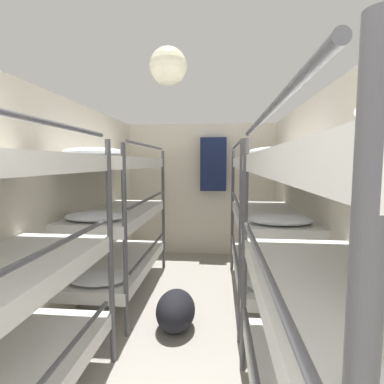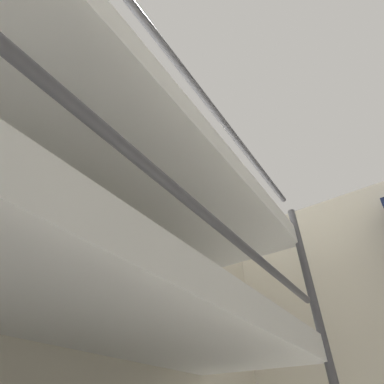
{
  "view_description": "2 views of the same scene",
  "coord_description": "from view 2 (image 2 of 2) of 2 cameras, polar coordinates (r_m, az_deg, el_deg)",
  "views": [
    {
      "loc": [
        0.34,
        0.18,
        1.63
      ],
      "look_at": [
        -0.08,
        4.58,
        1.19
      ],
      "focal_mm": 28.0,
      "sensor_mm": 36.0,
      "label": 1
    },
    {
      "loc": [
        -0.12,
        2.94,
        0.68
      ],
      "look_at": [
        -0.76,
        3.84,
        1.56
      ],
      "focal_mm": 28.0,
      "sensor_mm": 36.0,
      "label": 2
    }
  ],
  "objects": [
    {
      "name": "bunk_stack_left_far",
      "position": [
        1.09,
        -12.71,
        -20.37
      ],
      "size": [
        0.77,
        1.9,
        1.84
      ],
      "color": "#4C4C51",
      "rests_on": "ground_plane"
    }
  ]
}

